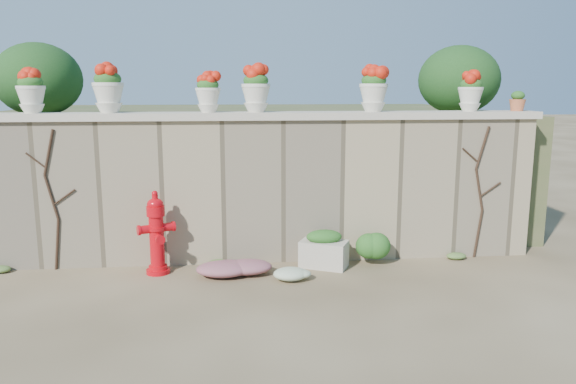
{
  "coord_description": "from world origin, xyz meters",
  "views": [
    {
      "loc": [
        -0.24,
        -5.98,
        2.47
      ],
      "look_at": [
        0.46,
        1.4,
        1.05
      ],
      "focal_mm": 35.0,
      "sensor_mm": 36.0,
      "label": 1
    }
  ],
  "objects": [
    {
      "name": "green_shrub",
      "position": [
        1.6,
        1.4,
        0.31
      ],
      "size": [
        0.65,
        0.59,
        0.62
      ],
      "primitive_type": "ellipsoid",
      "color": "#1E5119",
      "rests_on": "ground"
    },
    {
      "name": "urn_pot_4",
      "position": [
        1.69,
        1.8,
        2.41
      ],
      "size": [
        0.4,
        0.4,
        0.62
      ],
      "color": "silver",
      "rests_on": "wall_cap"
    },
    {
      "name": "terracotta_pot",
      "position": [
        3.8,
        1.8,
        2.23
      ],
      "size": [
        0.23,
        0.23,
        0.28
      ],
      "color": "#BE613A",
      "rests_on": "wall_cap"
    },
    {
      "name": "back_shrub_left",
      "position": [
        -3.2,
        3.0,
        2.55
      ],
      "size": [
        1.3,
        1.3,
        1.1
      ],
      "primitive_type": "ellipsoid",
      "color": "#143814",
      "rests_on": "raised_fill"
    },
    {
      "name": "urn_pot_3",
      "position": [
        0.05,
        1.8,
        2.41
      ],
      "size": [
        0.39,
        0.39,
        0.62
      ],
      "color": "silver",
      "rests_on": "wall_cap"
    },
    {
      "name": "back_shrub_right",
      "position": [
        3.4,
        3.0,
        2.55
      ],
      "size": [
        1.3,
        1.3,
        1.1
      ],
      "primitive_type": "ellipsoid",
      "color": "#143814",
      "rests_on": "raised_fill"
    },
    {
      "name": "urn_pot_1",
      "position": [
        -1.91,
        1.8,
        2.42
      ],
      "size": [
        0.41,
        0.41,
        0.65
      ],
      "color": "silver",
      "rests_on": "wall_cap"
    },
    {
      "name": "fire_hydrant",
      "position": [
        -1.29,
        1.29,
        0.56
      ],
      "size": [
        0.48,
        0.34,
        1.11
      ],
      "rotation": [
        0.0,
        0.0,
        0.39
      ],
      "color": "red",
      "rests_on": "ground"
    },
    {
      "name": "vine_left",
      "position": [
        -2.67,
        1.58,
        0.99
      ],
      "size": [
        0.6,
        0.04,
        1.91
      ],
      "color": "black",
      "rests_on": "ground"
    },
    {
      "name": "raised_fill",
      "position": [
        0.0,
        5.0,
        1.0
      ],
      "size": [
        9.0,
        6.0,
        2.0
      ],
      "primitive_type": "cube",
      "color": "#384C23",
      "rests_on": "ground"
    },
    {
      "name": "planter_box",
      "position": [
        0.95,
        1.35,
        0.24
      ],
      "size": [
        0.72,
        0.6,
        0.52
      ],
      "rotation": [
        0.0,
        0.0,
        -0.44
      ],
      "color": "beige",
      "rests_on": "ground"
    },
    {
      "name": "magenta_clump",
      "position": [
        -0.28,
        1.13,
        0.12
      ],
      "size": [
        0.93,
        0.62,
        0.25
      ],
      "primitive_type": "ellipsoid",
      "color": "#BE2677",
      "rests_on": "ground"
    },
    {
      "name": "stone_wall",
      "position": [
        0.0,
        1.8,
        1.0
      ],
      "size": [
        8.0,
        0.4,
        2.0
      ],
      "primitive_type": "cube",
      "color": "gray",
      "rests_on": "ground"
    },
    {
      "name": "white_flowers",
      "position": [
        0.52,
        0.81,
        0.1
      ],
      "size": [
        0.56,
        0.44,
        0.2
      ],
      "primitive_type": "ellipsoid",
      "color": "white",
      "rests_on": "ground"
    },
    {
      "name": "vine_right",
      "position": [
        3.23,
        1.58,
        0.99
      ],
      "size": [
        0.6,
        0.04,
        1.91
      ],
      "color": "black",
      "rests_on": "ground"
    },
    {
      "name": "urn_pot_0",
      "position": [
        -2.91,
        1.8,
        2.39
      ],
      "size": [
        0.37,
        0.37,
        0.58
      ],
      "color": "silver",
      "rests_on": "wall_cap"
    },
    {
      "name": "ground",
      "position": [
        0.0,
        0.0,
        0.0
      ],
      "size": [
        80.0,
        80.0,
        0.0
      ],
      "primitive_type": "plane",
      "color": "brown",
      "rests_on": "ground"
    },
    {
      "name": "urn_pot_2",
      "position": [
        -0.6,
        1.8,
        2.36
      ],
      "size": [
        0.34,
        0.34,
        0.53
      ],
      "color": "silver",
      "rests_on": "wall_cap"
    },
    {
      "name": "wall_cap",
      "position": [
        0.0,
        1.8,
        2.05
      ],
      "size": [
        8.1,
        0.52,
        0.1
      ],
      "primitive_type": "cube",
      "color": "beige",
      "rests_on": "stone_wall"
    },
    {
      "name": "urn_pot_5",
      "position": [
        3.09,
        1.8,
        2.37
      ],
      "size": [
        0.35,
        0.35,
        0.55
      ],
      "color": "silver",
      "rests_on": "wall_cap"
    }
  ]
}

